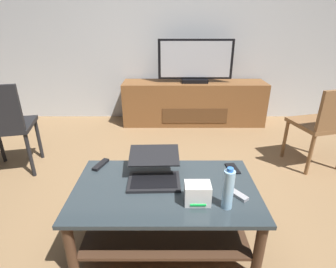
{
  "coord_description": "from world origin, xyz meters",
  "views": [
    {
      "loc": [
        -0.01,
        -1.53,
        1.42
      ],
      "look_at": [
        -0.01,
        0.37,
        0.59
      ],
      "focal_mm": 28.33,
      "sensor_mm": 36.0,
      "label": 1
    }
  ],
  "objects_px": {
    "coffee_table": "(165,204)",
    "soundbar_remote": "(101,165)",
    "laptop": "(154,171)",
    "side_chair": "(4,124)",
    "router_box": "(197,193)",
    "media_cabinet": "(194,103)",
    "water_bottle_near": "(228,189)",
    "tv_remote": "(236,193)",
    "television": "(195,62)",
    "dining_chair": "(324,123)",
    "cell_phone": "(233,169)"
  },
  "relations": [
    {
      "from": "router_box",
      "to": "cell_phone",
      "type": "xyz_separation_m",
      "value": [
        0.29,
        0.37,
        -0.06
      ]
    },
    {
      "from": "laptop",
      "to": "water_bottle_near",
      "type": "xyz_separation_m",
      "value": [
        0.42,
        -0.29,
        0.06
      ]
    },
    {
      "from": "laptop",
      "to": "media_cabinet",
      "type": "bearing_deg",
      "value": 78.0
    },
    {
      "from": "coffee_table",
      "to": "soundbar_remote",
      "type": "height_order",
      "value": "soundbar_remote"
    },
    {
      "from": "cell_phone",
      "to": "side_chair",
      "type": "bearing_deg",
      "value": 153.74
    },
    {
      "from": "media_cabinet",
      "to": "television",
      "type": "bearing_deg",
      "value": -90.0
    },
    {
      "from": "coffee_table",
      "to": "television",
      "type": "height_order",
      "value": "television"
    },
    {
      "from": "coffee_table",
      "to": "dining_chair",
      "type": "distance_m",
      "value": 1.85
    },
    {
      "from": "coffee_table",
      "to": "dining_chair",
      "type": "relative_size",
      "value": 1.37
    },
    {
      "from": "laptop",
      "to": "router_box",
      "type": "bearing_deg",
      "value": -43.98
    },
    {
      "from": "router_box",
      "to": "television",
      "type": "bearing_deg",
      "value": 85.23
    },
    {
      "from": "television",
      "to": "water_bottle_near",
      "type": "distance_m",
      "value": 2.46
    },
    {
      "from": "media_cabinet",
      "to": "dining_chair",
      "type": "relative_size",
      "value": 2.36
    },
    {
      "from": "laptop",
      "to": "water_bottle_near",
      "type": "distance_m",
      "value": 0.52
    },
    {
      "from": "water_bottle_near",
      "to": "tv_remote",
      "type": "height_order",
      "value": "water_bottle_near"
    },
    {
      "from": "water_bottle_near",
      "to": "tv_remote",
      "type": "xyz_separation_m",
      "value": [
        0.08,
        0.11,
        -0.11
      ]
    },
    {
      "from": "laptop",
      "to": "side_chair",
      "type": "bearing_deg",
      "value": 151.25
    },
    {
      "from": "coffee_table",
      "to": "cell_phone",
      "type": "height_order",
      "value": "cell_phone"
    },
    {
      "from": "laptop",
      "to": "soundbar_remote",
      "type": "xyz_separation_m",
      "value": [
        -0.4,
        0.16,
        -0.05
      ]
    },
    {
      "from": "router_box",
      "to": "soundbar_remote",
      "type": "distance_m",
      "value": 0.78
    },
    {
      "from": "laptop",
      "to": "router_box",
      "type": "xyz_separation_m",
      "value": [
        0.26,
        -0.25,
        0.0
      ]
    },
    {
      "from": "tv_remote",
      "to": "coffee_table",
      "type": "bearing_deg",
      "value": 133.75
    },
    {
      "from": "coffee_table",
      "to": "tv_remote",
      "type": "relative_size",
      "value": 7.25
    },
    {
      "from": "laptop",
      "to": "cell_phone",
      "type": "relative_size",
      "value": 2.67
    },
    {
      "from": "media_cabinet",
      "to": "cell_phone",
      "type": "bearing_deg",
      "value": -87.53
    },
    {
      "from": "television",
      "to": "dining_chair",
      "type": "height_order",
      "value": "television"
    },
    {
      "from": "media_cabinet",
      "to": "soundbar_remote",
      "type": "relative_size",
      "value": 12.47
    },
    {
      "from": "media_cabinet",
      "to": "water_bottle_near",
      "type": "xyz_separation_m",
      "value": [
        -0.04,
        -2.46,
        0.26
      ]
    },
    {
      "from": "coffee_table",
      "to": "water_bottle_near",
      "type": "xyz_separation_m",
      "value": [
        0.35,
        -0.19,
        0.26
      ]
    },
    {
      "from": "media_cabinet",
      "to": "water_bottle_near",
      "type": "bearing_deg",
      "value": -90.88
    },
    {
      "from": "dining_chair",
      "to": "laptop",
      "type": "xyz_separation_m",
      "value": [
        -1.62,
        -0.9,
        0.01
      ]
    },
    {
      "from": "laptop",
      "to": "water_bottle_near",
      "type": "height_order",
      "value": "water_bottle_near"
    },
    {
      "from": "media_cabinet",
      "to": "television",
      "type": "xyz_separation_m",
      "value": [
        -0.0,
        -0.02,
        0.58
      ]
    },
    {
      "from": "media_cabinet",
      "to": "dining_chair",
      "type": "distance_m",
      "value": 1.73
    },
    {
      "from": "side_chair",
      "to": "soundbar_remote",
      "type": "height_order",
      "value": "side_chair"
    },
    {
      "from": "television",
      "to": "tv_remote",
      "type": "xyz_separation_m",
      "value": [
        0.04,
        -2.33,
        -0.43
      ]
    },
    {
      "from": "dining_chair",
      "to": "soundbar_remote",
      "type": "xyz_separation_m",
      "value": [
        -2.01,
        -0.74,
        -0.04
      ]
    },
    {
      "from": "dining_chair",
      "to": "side_chair",
      "type": "height_order",
      "value": "side_chair"
    },
    {
      "from": "tv_remote",
      "to": "dining_chair",
      "type": "bearing_deg",
      "value": 8.3
    },
    {
      "from": "coffee_table",
      "to": "tv_remote",
      "type": "distance_m",
      "value": 0.46
    },
    {
      "from": "cell_phone",
      "to": "soundbar_remote",
      "type": "xyz_separation_m",
      "value": [
        -0.95,
        0.05,
        0.01
      ]
    },
    {
      "from": "media_cabinet",
      "to": "router_box",
      "type": "bearing_deg",
      "value": -94.73
    },
    {
      "from": "tv_remote",
      "to": "soundbar_remote",
      "type": "xyz_separation_m",
      "value": [
        -0.9,
        0.35,
        0.0
      ]
    },
    {
      "from": "television",
      "to": "cell_phone",
      "type": "distance_m",
      "value": 2.08
    },
    {
      "from": "coffee_table",
      "to": "media_cabinet",
      "type": "relative_size",
      "value": 0.58
    },
    {
      "from": "television",
      "to": "dining_chair",
      "type": "xyz_separation_m",
      "value": [
        1.16,
        -1.25,
        -0.39
      ]
    },
    {
      "from": "laptop",
      "to": "water_bottle_near",
      "type": "bearing_deg",
      "value": -34.76
    },
    {
      "from": "laptop",
      "to": "coffee_table",
      "type": "bearing_deg",
      "value": -54.94
    },
    {
      "from": "router_box",
      "to": "tv_remote",
      "type": "relative_size",
      "value": 0.93
    },
    {
      "from": "coffee_table",
      "to": "router_box",
      "type": "xyz_separation_m",
      "value": [
        0.19,
        -0.15,
        0.2
      ]
    }
  ]
}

